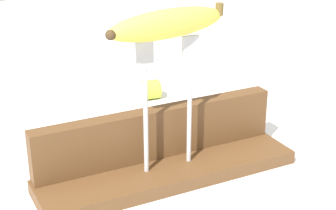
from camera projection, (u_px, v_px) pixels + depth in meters
name	position (u px, v px, depth m)	size (l,w,h in m)	color
ground_plane	(168.00, 177.00, 0.84)	(3.00, 3.00, 0.00)	silver
wooden_board	(168.00, 171.00, 0.84)	(0.41, 0.10, 0.02)	brown
board_backstop	(157.00, 132.00, 0.85)	(0.40, 0.03, 0.08)	brown
fork_stand_center	(169.00, 94.00, 0.79)	(0.10, 0.01, 0.20)	#B2B2B7
banana_raised_center	(169.00, 24.00, 0.75)	(0.20, 0.07, 0.04)	#DBD147
banana_chunk_near	(150.00, 90.00, 1.14)	(0.04, 0.04, 0.04)	#B2C138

